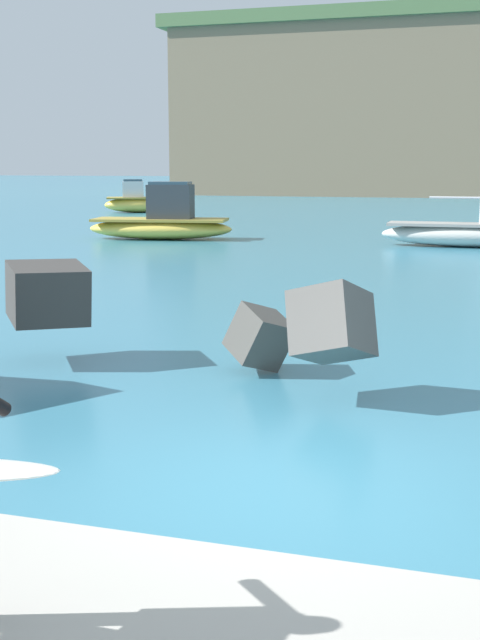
% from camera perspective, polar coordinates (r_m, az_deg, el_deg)
% --- Properties ---
extents(ground_plane, '(400.00, 400.00, 0.00)m').
position_cam_1_polar(ground_plane, '(7.79, 3.24, -11.08)').
color(ground_plane, teal).
extents(breakwater_jetty, '(32.41, 6.64, 2.15)m').
position_cam_1_polar(breakwater_jetty, '(9.00, 8.05, -1.80)').
color(breakwater_jetty, '#4C4944').
rests_on(breakwater_jetty, ground).
extents(boat_near_left, '(6.00, 1.59, 7.17)m').
position_cam_1_polar(boat_near_left, '(30.94, 15.08, 5.69)').
color(boat_near_left, beige).
rests_on(boat_near_left, ground).
extents(boat_near_right, '(4.43, 3.14, 2.00)m').
position_cam_1_polar(boat_near_right, '(52.06, -6.91, 7.93)').
color(boat_near_right, '#EAC64C').
rests_on(boat_near_right, ground).
extents(boat_mid_centre, '(5.87, 2.89, 2.22)m').
position_cam_1_polar(boat_mid_centre, '(33.14, -5.24, 6.61)').
color(boat_mid_centre, '#EAC64C').
rests_on(boat_mid_centre, ground).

